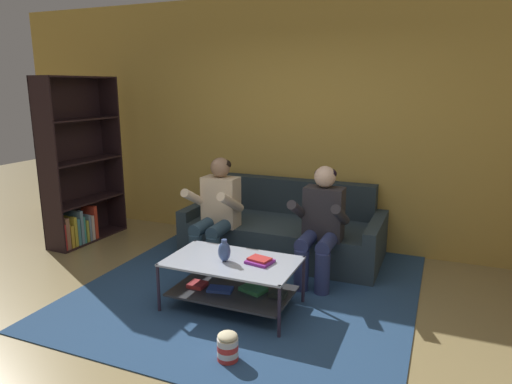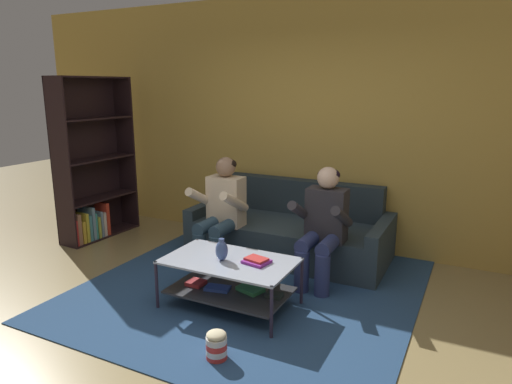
{
  "view_description": "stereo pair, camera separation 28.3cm",
  "coord_description": "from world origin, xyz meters",
  "px_view_note": "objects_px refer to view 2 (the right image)",
  "views": [
    {
      "loc": [
        1.47,
        -2.76,
        1.89
      ],
      "look_at": [
        -0.05,
        0.91,
        0.96
      ],
      "focal_mm": 32.0,
      "sensor_mm": 36.0,
      "label": 1
    },
    {
      "loc": [
        1.73,
        -2.64,
        1.89
      ],
      "look_at": [
        -0.05,
        0.91,
        0.96
      ],
      "focal_mm": 32.0,
      "sensor_mm": 36.0,
      "label": 2
    }
  ],
  "objects_px": {
    "person_seated_left": "(221,208)",
    "bookshelf": "(91,176)",
    "book_stack": "(257,261)",
    "couch": "(290,232)",
    "person_seated_right": "(323,223)",
    "coffee_table": "(230,276)",
    "vase": "(222,250)",
    "popcorn_tub": "(217,345)"
  },
  "relations": [
    {
      "from": "person_seated_left",
      "to": "bookshelf",
      "type": "xyz_separation_m",
      "value": [
        -1.92,
        0.06,
        0.16
      ]
    },
    {
      "from": "book_stack",
      "to": "couch",
      "type": "bearing_deg",
      "value": 100.43
    },
    {
      "from": "couch",
      "to": "person_seated_right",
      "type": "height_order",
      "value": "person_seated_right"
    },
    {
      "from": "couch",
      "to": "bookshelf",
      "type": "xyz_separation_m",
      "value": [
        -2.49,
        -0.52,
        0.52
      ]
    },
    {
      "from": "coffee_table",
      "to": "vase",
      "type": "xyz_separation_m",
      "value": [
        -0.06,
        -0.04,
        0.24
      ]
    },
    {
      "from": "coffee_table",
      "to": "bookshelf",
      "type": "bearing_deg",
      "value": 160.48
    },
    {
      "from": "vase",
      "to": "popcorn_tub",
      "type": "relative_size",
      "value": 0.89
    },
    {
      "from": "book_stack",
      "to": "bookshelf",
      "type": "bearing_deg",
      "value": 162.83
    },
    {
      "from": "couch",
      "to": "vase",
      "type": "xyz_separation_m",
      "value": [
        -0.04,
        -1.44,
        0.26
      ]
    },
    {
      "from": "person_seated_left",
      "to": "popcorn_tub",
      "type": "height_order",
      "value": "person_seated_left"
    },
    {
      "from": "book_stack",
      "to": "bookshelf",
      "type": "relative_size",
      "value": 0.12
    },
    {
      "from": "couch",
      "to": "book_stack",
      "type": "height_order",
      "value": "couch"
    },
    {
      "from": "person_seated_right",
      "to": "book_stack",
      "type": "height_order",
      "value": "person_seated_right"
    },
    {
      "from": "coffee_table",
      "to": "popcorn_tub",
      "type": "height_order",
      "value": "coffee_table"
    },
    {
      "from": "person_seated_left",
      "to": "bookshelf",
      "type": "bearing_deg",
      "value": 178.28
    },
    {
      "from": "person_seated_left",
      "to": "person_seated_right",
      "type": "distance_m",
      "value": 1.13
    },
    {
      "from": "person_seated_right",
      "to": "book_stack",
      "type": "distance_m",
      "value": 0.86
    },
    {
      "from": "person_seated_left",
      "to": "popcorn_tub",
      "type": "bearing_deg",
      "value": -60.4
    },
    {
      "from": "bookshelf",
      "to": "coffee_table",
      "type": "bearing_deg",
      "value": -19.52
    },
    {
      "from": "vase",
      "to": "popcorn_tub",
      "type": "bearing_deg",
      "value": -62.33
    },
    {
      "from": "person_seated_right",
      "to": "coffee_table",
      "type": "xyz_separation_m",
      "value": [
        -0.55,
        -0.83,
        -0.33
      ]
    },
    {
      "from": "person_seated_right",
      "to": "popcorn_tub",
      "type": "relative_size",
      "value": 5.21
    },
    {
      "from": "vase",
      "to": "bookshelf",
      "type": "bearing_deg",
      "value": 159.28
    },
    {
      "from": "couch",
      "to": "person_seated_right",
      "type": "relative_size",
      "value": 1.92
    },
    {
      "from": "person_seated_left",
      "to": "popcorn_tub",
      "type": "relative_size",
      "value": 5.28
    },
    {
      "from": "vase",
      "to": "book_stack",
      "type": "bearing_deg",
      "value": 15.43
    },
    {
      "from": "vase",
      "to": "bookshelf",
      "type": "xyz_separation_m",
      "value": [
        -2.45,
        0.93,
        0.26
      ]
    },
    {
      "from": "bookshelf",
      "to": "popcorn_tub",
      "type": "bearing_deg",
      "value": -29.95
    },
    {
      "from": "person_seated_left",
      "to": "book_stack",
      "type": "height_order",
      "value": "person_seated_left"
    },
    {
      "from": "bookshelf",
      "to": "couch",
      "type": "bearing_deg",
      "value": 11.7
    },
    {
      "from": "couch",
      "to": "vase",
      "type": "bearing_deg",
      "value": -91.59
    },
    {
      "from": "couch",
      "to": "vase",
      "type": "distance_m",
      "value": 1.47
    },
    {
      "from": "person_seated_left",
      "to": "person_seated_right",
      "type": "relative_size",
      "value": 1.01
    },
    {
      "from": "popcorn_tub",
      "to": "book_stack",
      "type": "bearing_deg",
      "value": 95.4
    },
    {
      "from": "person_seated_right",
      "to": "popcorn_tub",
      "type": "height_order",
      "value": "person_seated_right"
    },
    {
      "from": "coffee_table",
      "to": "book_stack",
      "type": "xyz_separation_m",
      "value": [
        0.23,
        0.04,
        0.17
      ]
    },
    {
      "from": "person_seated_right",
      "to": "bookshelf",
      "type": "relative_size",
      "value": 0.57
    },
    {
      "from": "couch",
      "to": "bookshelf",
      "type": "distance_m",
      "value": 2.59
    },
    {
      "from": "bookshelf",
      "to": "book_stack",
      "type": "bearing_deg",
      "value": -17.17
    },
    {
      "from": "person_seated_right",
      "to": "vase",
      "type": "xyz_separation_m",
      "value": [
        -0.6,
        -0.87,
        -0.09
      ]
    },
    {
      "from": "coffee_table",
      "to": "book_stack",
      "type": "bearing_deg",
      "value": 10.2
    },
    {
      "from": "person_seated_left",
      "to": "vase",
      "type": "relative_size",
      "value": 5.95
    }
  ]
}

